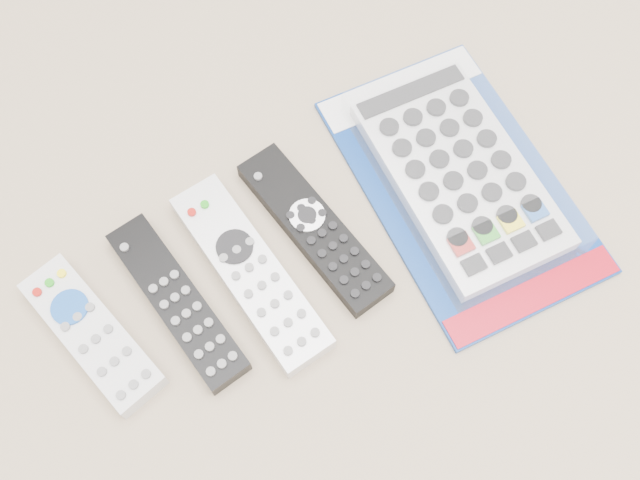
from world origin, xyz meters
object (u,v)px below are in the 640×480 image
remote_small_grey (92,334)px  jumbo_remote_packaged (460,174)px  remote_silver_dvd (251,272)px  remote_large_black (314,228)px  remote_slim_black (178,302)px

remote_small_grey → jumbo_remote_packaged: jumbo_remote_packaged is taller
remote_silver_dvd → jumbo_remote_packaged: (0.24, -0.02, 0.01)m
remote_small_grey → jumbo_remote_packaged: size_ratio=0.52×
remote_large_black → jumbo_remote_packaged: bearing=-16.0°
remote_slim_black → jumbo_remote_packaged: bearing=-10.9°
remote_small_grey → remote_large_black: size_ratio=0.85×
jumbo_remote_packaged → remote_slim_black: bearing=-179.8°
remote_silver_dvd → remote_slim_black: bearing=168.7°
remote_small_grey → remote_slim_black: remote_small_grey is taller
remote_silver_dvd → remote_large_black: 0.08m
remote_small_grey → jumbo_remote_packaged: 0.41m
jumbo_remote_packaged → remote_small_grey: bearing=179.5°
remote_silver_dvd → jumbo_remote_packaged: 0.24m
remote_large_black → jumbo_remote_packaged: size_ratio=0.61×
remote_large_black → remote_small_grey: bearing=170.7°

